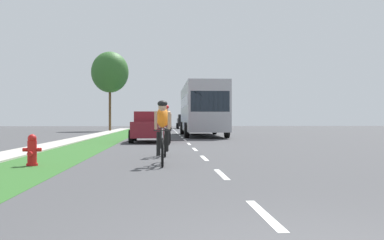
% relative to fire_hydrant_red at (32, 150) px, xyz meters
% --- Properties ---
extents(ground_plane, '(120.00, 120.00, 0.00)m').
position_rel_fire_hydrant_red_xyz_m(ground_plane, '(4.34, 11.98, -0.37)').
color(ground_plane, '#424244').
extents(grass_verge, '(2.03, 70.00, 0.01)m').
position_rel_fire_hydrant_red_xyz_m(grass_verge, '(0.00, 11.98, -0.37)').
color(grass_verge, '#2D6026').
rests_on(grass_verge, ground_plane).
extents(sidewalk_concrete, '(1.24, 70.00, 0.10)m').
position_rel_fire_hydrant_red_xyz_m(sidewalk_concrete, '(-1.63, 11.98, -0.37)').
color(sidewalk_concrete, '#B2ADA3').
rests_on(sidewalk_concrete, ground_plane).
extents(lane_markings_center, '(0.12, 53.80, 0.01)m').
position_rel_fire_hydrant_red_xyz_m(lane_markings_center, '(4.34, 15.98, -0.37)').
color(lane_markings_center, white).
rests_on(lane_markings_center, ground_plane).
extents(fire_hydrant_red, '(0.44, 0.38, 0.76)m').
position_rel_fire_hydrant_red_xyz_m(fire_hydrant_red, '(0.00, 0.00, 0.00)').
color(fire_hydrant_red, red).
rests_on(fire_hydrant_red, ground_plane).
extents(cyclist_lead, '(0.42, 1.72, 1.58)m').
position_rel_fire_hydrant_red_xyz_m(cyclist_lead, '(3.14, -0.00, 0.44)').
color(cyclist_lead, black).
rests_on(cyclist_lead, ground_plane).
extents(cyclist_trailing, '(0.42, 1.72, 1.58)m').
position_rel_fire_hydrant_red_xyz_m(cyclist_trailing, '(3.21, 2.88, 0.44)').
color(cyclist_trailing, black).
rests_on(cyclist_trailing, ground_plane).
extents(sedan_maroon, '(1.98, 4.30, 1.52)m').
position_rel_fire_hydrant_red_xyz_m(sedan_maroon, '(2.51, 12.06, 0.40)').
color(sedan_maroon, maroon).
rests_on(sedan_maroon, ground_plane).
extents(bus_silver, '(2.78, 11.60, 3.48)m').
position_rel_fire_hydrant_red_xyz_m(bus_silver, '(5.84, 20.86, 1.61)').
color(bus_silver, '#A5A8AD').
rests_on(bus_silver, ground_plane).
extents(pickup_blue, '(2.22, 5.10, 1.64)m').
position_rel_fire_hydrant_red_xyz_m(pickup_blue, '(2.87, 37.17, 0.46)').
color(pickup_blue, '#23389E').
rests_on(pickup_blue, ground_plane).
extents(suv_black, '(2.15, 4.70, 1.79)m').
position_rel_fire_hydrant_red_xyz_m(suv_black, '(5.89, 47.15, 0.58)').
color(suv_black, black).
rests_on(suv_black, ground_plane).
extents(street_tree_far, '(3.70, 3.70, 7.90)m').
position_rel_fire_hydrant_red_xyz_m(street_tree_far, '(-2.15, 35.10, 5.48)').
color(street_tree_far, brown).
rests_on(street_tree_far, ground_plane).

